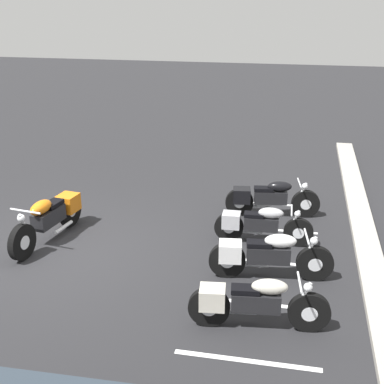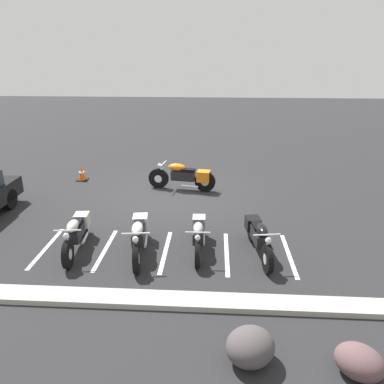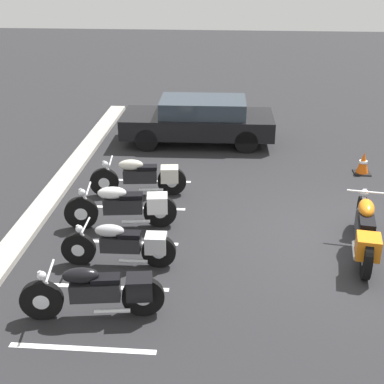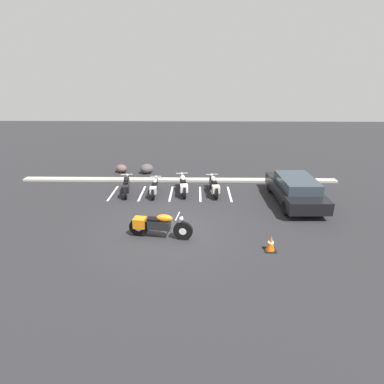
{
  "view_description": "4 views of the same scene",
  "coord_description": "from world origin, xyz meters",
  "px_view_note": "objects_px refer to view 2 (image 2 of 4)",
  "views": [
    {
      "loc": [
        8.96,
        4.56,
        4.93
      ],
      "look_at": [
        -1.41,
        2.44,
        0.91
      ],
      "focal_mm": 50.0,
      "sensor_mm": 36.0,
      "label": 1
    },
    {
      "loc": [
        -1.48,
        12.16,
        4.6
      ],
      "look_at": [
        -0.86,
        2.13,
        0.85
      ],
      "focal_mm": 35.0,
      "sensor_mm": 36.0,
      "label": 2
    },
    {
      "loc": [
        -9.13,
        2.09,
        5.09
      ],
      "look_at": [
        -0.08,
        2.78,
        0.99
      ],
      "focal_mm": 50.0,
      "sensor_mm": 36.0,
      "label": 3
    },
    {
      "loc": [
        1.01,
        -10.24,
        5.7
      ],
      "look_at": [
        0.79,
        2.48,
        0.72
      ],
      "focal_mm": 28.0,
      "sensor_mm": 36.0,
      "label": 4
    }
  ],
  "objects_px": {
    "parked_bike_2": "(139,235)",
    "landscape_rock_0": "(250,347)",
    "parked_bike_1": "(198,233)",
    "motorcycle_orange_featured": "(185,176)",
    "traffic_cone": "(82,173)",
    "parked_bike_3": "(77,232)",
    "parked_bike_0": "(258,236)",
    "landscape_rock_1": "(359,362)"
  },
  "relations": [
    {
      "from": "parked_bike_0",
      "to": "motorcycle_orange_featured",
      "type": "bearing_deg",
      "value": -161.87
    },
    {
      "from": "parked_bike_1",
      "to": "parked_bike_3",
      "type": "bearing_deg",
      "value": -88.24
    },
    {
      "from": "parked_bike_3",
      "to": "traffic_cone",
      "type": "distance_m",
      "value": 5.53
    },
    {
      "from": "parked_bike_2",
      "to": "traffic_cone",
      "type": "distance_m",
      "value": 6.27
    },
    {
      "from": "motorcycle_orange_featured",
      "to": "parked_bike_2",
      "type": "relative_size",
      "value": 1.08
    },
    {
      "from": "parked_bike_3",
      "to": "parked_bike_2",
      "type": "bearing_deg",
      "value": 80.84
    },
    {
      "from": "landscape_rock_1",
      "to": "landscape_rock_0",
      "type": "bearing_deg",
      "value": -5.64
    },
    {
      "from": "motorcycle_orange_featured",
      "to": "landscape_rock_0",
      "type": "relative_size",
      "value": 3.05
    },
    {
      "from": "parked_bike_3",
      "to": "landscape_rock_0",
      "type": "height_order",
      "value": "parked_bike_3"
    },
    {
      "from": "parked_bike_0",
      "to": "landscape_rock_1",
      "type": "bearing_deg",
      "value": 9.31
    },
    {
      "from": "parked_bike_1",
      "to": "landscape_rock_0",
      "type": "height_order",
      "value": "parked_bike_1"
    },
    {
      "from": "parked_bike_1",
      "to": "landscape_rock_1",
      "type": "distance_m",
      "value": 4.57
    },
    {
      "from": "parked_bike_2",
      "to": "landscape_rock_0",
      "type": "height_order",
      "value": "parked_bike_2"
    },
    {
      "from": "traffic_cone",
      "to": "landscape_rock_1",
      "type": "bearing_deg",
      "value": 129.47
    },
    {
      "from": "motorcycle_orange_featured",
      "to": "parked_bike_0",
      "type": "relative_size",
      "value": 1.12
    },
    {
      "from": "motorcycle_orange_featured",
      "to": "parked_bike_0",
      "type": "height_order",
      "value": "motorcycle_orange_featured"
    },
    {
      "from": "motorcycle_orange_featured",
      "to": "traffic_cone",
      "type": "height_order",
      "value": "motorcycle_orange_featured"
    },
    {
      "from": "landscape_rock_0",
      "to": "traffic_cone",
      "type": "xyz_separation_m",
      "value": [
        5.68,
        -8.7,
        -0.03
      ]
    },
    {
      "from": "landscape_rock_0",
      "to": "parked_bike_1",
      "type": "bearing_deg",
      "value": -74.84
    },
    {
      "from": "parked_bike_3",
      "to": "landscape_rock_1",
      "type": "relative_size",
      "value": 2.95
    },
    {
      "from": "parked_bike_1",
      "to": "traffic_cone",
      "type": "xyz_separation_m",
      "value": [
        4.71,
        -5.11,
        -0.16
      ]
    },
    {
      "from": "parked_bike_2",
      "to": "parked_bike_3",
      "type": "bearing_deg",
      "value": -99.98
    },
    {
      "from": "landscape_rock_0",
      "to": "landscape_rock_1",
      "type": "bearing_deg",
      "value": 174.36
    },
    {
      "from": "motorcycle_orange_featured",
      "to": "landscape_rock_1",
      "type": "height_order",
      "value": "motorcycle_orange_featured"
    },
    {
      "from": "parked_bike_3",
      "to": "landscape_rock_1",
      "type": "xyz_separation_m",
      "value": [
        -5.6,
        3.6,
        -0.21
      ]
    },
    {
      "from": "parked_bike_0",
      "to": "parked_bike_2",
      "type": "bearing_deg",
      "value": -95.04
    },
    {
      "from": "motorcycle_orange_featured",
      "to": "parked_bike_3",
      "type": "bearing_deg",
      "value": 70.76
    },
    {
      "from": "parked_bike_1",
      "to": "traffic_cone",
      "type": "distance_m",
      "value": 6.95
    },
    {
      "from": "motorcycle_orange_featured",
      "to": "landscape_rock_0",
      "type": "distance_m",
      "value": 8.03
    },
    {
      "from": "traffic_cone",
      "to": "parked_bike_1",
      "type": "bearing_deg",
      "value": 132.65
    },
    {
      "from": "parked_bike_0",
      "to": "traffic_cone",
      "type": "distance_m",
      "value": 8.06
    },
    {
      "from": "parked_bike_0",
      "to": "parked_bike_2",
      "type": "height_order",
      "value": "parked_bike_2"
    },
    {
      "from": "motorcycle_orange_featured",
      "to": "traffic_cone",
      "type": "relative_size",
      "value": 4.28
    },
    {
      "from": "parked_bike_3",
      "to": "landscape_rock_0",
      "type": "relative_size",
      "value": 2.76
    },
    {
      "from": "parked_bike_0",
      "to": "traffic_cone",
      "type": "bearing_deg",
      "value": -138.08
    },
    {
      "from": "parked_bike_0",
      "to": "parked_bike_1",
      "type": "xyz_separation_m",
      "value": [
        1.45,
        -0.09,
        -0.03
      ]
    },
    {
      "from": "landscape_rock_1",
      "to": "motorcycle_orange_featured",
      "type": "bearing_deg",
      "value": -67.84
    },
    {
      "from": "parked_bike_1",
      "to": "traffic_cone",
      "type": "height_order",
      "value": "parked_bike_1"
    },
    {
      "from": "parked_bike_1",
      "to": "landscape_rock_1",
      "type": "xyz_separation_m",
      "value": [
        -2.59,
        3.75,
        -0.17
      ]
    },
    {
      "from": "parked_bike_2",
      "to": "landscape_rock_0",
      "type": "relative_size",
      "value": 2.83
    },
    {
      "from": "motorcycle_orange_featured",
      "to": "parked_bike_3",
      "type": "relative_size",
      "value": 1.11
    },
    {
      "from": "parked_bike_0",
      "to": "landscape_rock_0",
      "type": "bearing_deg",
      "value": -15.73
    }
  ]
}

